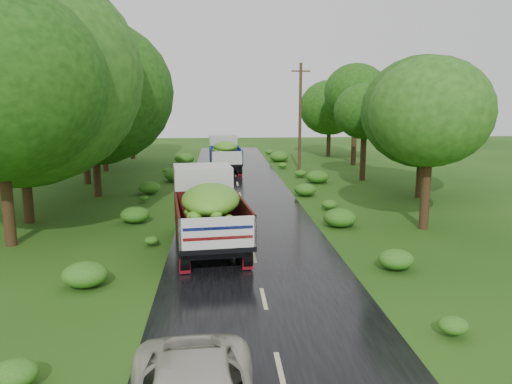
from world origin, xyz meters
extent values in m
plane|color=#183F0D|center=(0.00, 0.00, 0.00)|extent=(120.00, 120.00, 0.00)
cube|color=black|center=(0.00, 5.00, 0.01)|extent=(6.50, 80.00, 0.02)
cube|color=#BFB78C|center=(0.00, -4.00, 0.02)|extent=(0.12, 1.60, 0.00)
cube|color=#BFB78C|center=(0.00, 0.00, 0.02)|extent=(0.12, 1.60, 0.00)
cube|color=#BFB78C|center=(0.00, 4.00, 0.02)|extent=(0.12, 1.60, 0.00)
cube|color=#BFB78C|center=(0.00, 8.00, 0.02)|extent=(0.12, 1.60, 0.00)
cube|color=#BFB78C|center=(0.00, 12.00, 0.02)|extent=(0.12, 1.60, 0.00)
cube|color=#BFB78C|center=(0.00, 16.00, 0.02)|extent=(0.12, 1.60, 0.00)
cube|color=#BFB78C|center=(0.00, 20.00, 0.02)|extent=(0.12, 1.60, 0.00)
cube|color=#BFB78C|center=(0.00, 24.00, 0.02)|extent=(0.12, 1.60, 0.00)
cube|color=#BFB78C|center=(0.00, 28.00, 0.02)|extent=(0.12, 1.60, 0.00)
cube|color=#BFB78C|center=(0.00, 32.00, 0.02)|extent=(0.12, 1.60, 0.00)
cube|color=#BFB78C|center=(0.00, 36.00, 0.02)|extent=(0.12, 1.60, 0.00)
cube|color=#BFB78C|center=(0.00, 40.00, 0.02)|extent=(0.12, 1.60, 0.00)
cube|color=black|center=(-1.72, 5.23, 0.72)|extent=(2.59, 6.41, 0.31)
cylinder|color=black|center=(-3.03, 7.37, 0.55)|extent=(0.43, 1.13, 1.11)
cylinder|color=black|center=(-0.90, 7.60, 0.55)|extent=(0.43, 1.13, 1.11)
cylinder|color=black|center=(-2.63, 3.70, 0.55)|extent=(0.43, 1.13, 1.11)
cylinder|color=black|center=(-0.49, 3.94, 0.55)|extent=(0.43, 1.13, 1.11)
cylinder|color=black|center=(-2.50, 2.58, 0.55)|extent=(0.43, 1.13, 1.11)
cylinder|color=black|center=(-0.37, 2.82, 0.55)|extent=(0.43, 1.13, 1.11)
cube|color=maroon|center=(-2.46, 2.20, 0.31)|extent=(0.38, 0.09, 0.50)
cube|color=maroon|center=(-0.33, 2.44, 0.31)|extent=(0.38, 0.09, 0.50)
cube|color=silver|center=(-1.99, 7.71, 1.93)|extent=(2.66, 2.36, 2.10)
cube|color=black|center=(-1.59, 4.08, 0.96)|extent=(3.06, 5.01, 0.18)
cube|color=#480C0D|center=(-2.81, 3.94, 1.58)|extent=(0.62, 4.74, 1.05)
cube|color=#480C0D|center=(-0.37, 4.21, 1.58)|extent=(0.62, 4.74, 1.05)
cube|color=#480C0D|center=(-1.85, 6.40, 1.58)|extent=(2.54, 0.37, 1.05)
cube|color=silver|center=(-1.33, 1.76, 1.58)|extent=(2.54, 0.37, 1.05)
ellipsoid|color=#4C8217|center=(-1.59, 4.08, 2.24)|extent=(2.57, 4.21, 1.11)
cube|color=black|center=(-0.78, 26.13, 0.67)|extent=(2.03, 5.90, 0.29)
cylinder|color=black|center=(-1.87, 28.20, 0.52)|extent=(0.33, 1.05, 1.04)
cylinder|color=black|center=(0.14, 28.29, 0.52)|extent=(0.33, 1.05, 1.04)
cylinder|color=black|center=(-1.72, 24.76, 0.52)|extent=(0.33, 1.05, 1.04)
cylinder|color=black|center=(0.28, 24.84, 0.52)|extent=(0.33, 1.05, 1.04)
cylinder|color=black|center=(-1.68, 23.70, 0.52)|extent=(0.33, 1.05, 1.04)
cylinder|color=black|center=(0.33, 23.78, 0.52)|extent=(0.33, 1.05, 1.04)
cube|color=maroon|center=(-1.66, 23.35, 0.29)|extent=(0.35, 0.06, 0.47)
cube|color=maroon|center=(0.34, 23.43, 0.29)|extent=(0.35, 0.06, 0.47)
cube|color=silver|center=(-0.88, 28.45, 1.80)|extent=(2.37, 2.06, 1.97)
cube|color=black|center=(-0.73, 25.04, 0.90)|extent=(2.57, 4.55, 0.17)
cube|color=navy|center=(-1.88, 24.99, 1.48)|extent=(0.27, 4.45, 0.98)
cube|color=navy|center=(0.42, 25.09, 1.48)|extent=(0.27, 4.45, 0.98)
cube|color=navy|center=(-0.82, 27.22, 1.48)|extent=(2.38, 0.18, 0.98)
cube|color=silver|center=(-0.64, 22.86, 1.48)|extent=(2.38, 0.18, 0.98)
ellipsoid|color=#4C8217|center=(-0.73, 25.04, 2.09)|extent=(2.16, 3.82, 1.04)
cylinder|color=#382616|center=(5.25, 25.82, 4.28)|extent=(0.25, 0.25, 8.55)
cube|color=#382616|center=(5.25, 25.82, 7.91)|extent=(1.50, 0.23, 0.11)
cylinder|color=black|center=(-9.70, 6.21, 3.67)|extent=(0.46, 0.46, 7.34)
cylinder|color=black|center=(-10.34, 10.00, 3.91)|extent=(0.47, 0.47, 7.82)
ellipsoid|color=#143C0B|center=(-10.34, 10.00, 6.88)|extent=(4.77, 4.77, 4.29)
cylinder|color=black|center=(-8.58, 16.35, 3.51)|extent=(0.45, 0.45, 7.02)
ellipsoid|color=#143C0B|center=(-8.58, 16.35, 6.18)|extent=(4.35, 4.35, 3.92)
cylinder|color=black|center=(-10.33, 20.91, 3.82)|extent=(0.46, 0.46, 7.63)
ellipsoid|color=#143C0B|center=(-10.33, 20.91, 6.72)|extent=(4.20, 4.20, 3.78)
cylinder|color=black|center=(-10.42, 27.01, 3.21)|extent=(0.43, 0.43, 6.42)
ellipsoid|color=#143C0B|center=(-10.42, 27.01, 5.65)|extent=(4.11, 4.11, 3.70)
cylinder|color=black|center=(-11.40, 30.89, 3.88)|extent=(0.47, 0.47, 7.76)
ellipsoid|color=#143C0B|center=(-11.40, 30.89, 6.83)|extent=(4.42, 4.42, 3.98)
cylinder|color=black|center=(-9.62, 35.40, 3.97)|extent=(0.47, 0.47, 7.93)
ellipsoid|color=#143C0B|center=(-9.62, 35.40, 6.98)|extent=(3.61, 3.61, 3.25)
cylinder|color=black|center=(8.00, 7.47, 3.01)|extent=(0.42, 0.42, 6.01)
ellipsoid|color=#1F4912|center=(8.00, 7.47, 5.29)|extent=(3.28, 3.28, 2.95)
cylinder|color=black|center=(10.66, 14.57, 2.89)|extent=(0.42, 0.42, 5.77)
ellipsoid|color=#1F4912|center=(10.66, 14.57, 5.08)|extent=(3.80, 3.80, 3.42)
cylinder|color=black|center=(9.07, 21.00, 2.80)|extent=(0.41, 0.41, 5.59)
ellipsoid|color=#1F4912|center=(9.07, 21.00, 4.92)|extent=(2.96, 2.96, 2.67)
cylinder|color=black|center=(10.63, 29.17, 3.60)|extent=(0.45, 0.45, 7.20)
ellipsoid|color=#1F4912|center=(10.63, 29.17, 6.33)|extent=(3.31, 3.31, 2.98)
cylinder|color=black|center=(9.87, 35.86, 2.77)|extent=(0.41, 0.41, 5.54)
ellipsoid|color=#1F4912|center=(9.87, 35.86, 4.87)|extent=(3.48, 3.48, 3.13)
camera|label=1|loc=(-1.28, -13.92, 5.91)|focal=35.00mm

